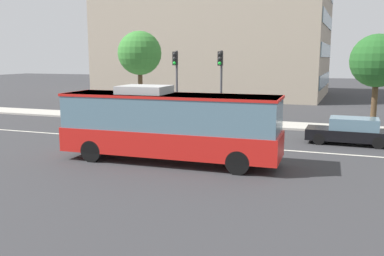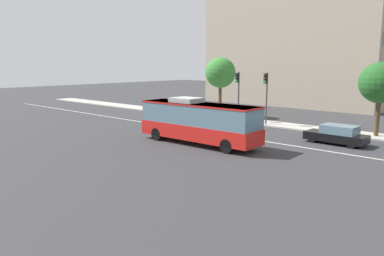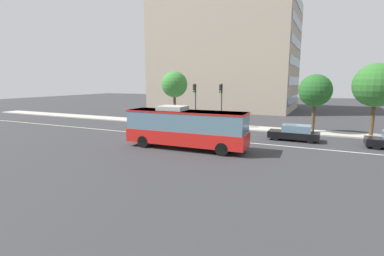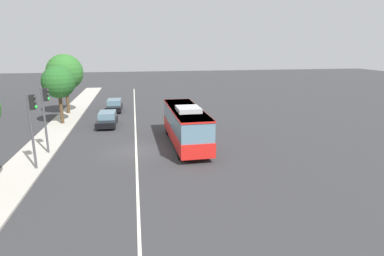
% 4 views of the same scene
% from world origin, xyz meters
% --- Properties ---
extents(ground_plane, '(160.00, 160.00, 0.00)m').
position_xyz_m(ground_plane, '(0.00, 0.00, 0.00)').
color(ground_plane, '#333335').
extents(sidewalk_kerb, '(80.00, 2.85, 0.14)m').
position_xyz_m(sidewalk_kerb, '(0.00, 7.65, 0.07)').
color(sidewalk_kerb, '#B2ADA3').
rests_on(sidewalk_kerb, ground_plane).
extents(lane_centre_line, '(76.00, 0.16, 0.01)m').
position_xyz_m(lane_centre_line, '(0.00, 0.00, 0.01)').
color(lane_centre_line, silver).
rests_on(lane_centre_line, ground_plane).
extents(transit_bus, '(10.06, 2.74, 3.46)m').
position_xyz_m(transit_bus, '(1.03, -4.19, 1.81)').
color(transit_bus, red).
rests_on(transit_bus, ground_plane).
extents(sedan_black_ahead, '(4.54, 1.91, 1.46)m').
position_xyz_m(sedan_black_ahead, '(8.90, 2.83, 0.72)').
color(sedan_black_ahead, black).
rests_on(sedan_black_ahead, ground_plane).
extents(traffic_light_near_corner, '(0.32, 0.62, 5.20)m').
position_xyz_m(traffic_light_near_corner, '(-2.88, 6.53, 3.56)').
color(traffic_light_near_corner, '#47474C').
rests_on(traffic_light_near_corner, ground_plane).
extents(traffic_light_mid_block, '(0.32, 0.62, 5.20)m').
position_xyz_m(traffic_light_mid_block, '(0.43, 6.54, 3.56)').
color(traffic_light_mid_block, '#47474C').
rests_on(traffic_light_mid_block, ground_plane).
extents(street_tree_kerbside_centre, '(3.35, 3.35, 6.20)m').
position_xyz_m(street_tree_kerbside_centre, '(10.35, 7.61, 4.49)').
color(street_tree_kerbside_centre, '#4C3823').
rests_on(street_tree_kerbside_centre, ground_plane).
extents(street_tree_kerbside_right, '(3.44, 3.44, 6.78)m').
position_xyz_m(street_tree_kerbside_right, '(-6.77, 8.61, 5.02)').
color(street_tree_kerbside_right, '#4C3823').
rests_on(street_tree_kerbside_right, ground_plane).
extents(office_block_background, '(27.29, 17.94, 20.40)m').
position_xyz_m(office_block_background, '(-6.91, 30.64, 10.20)').
color(office_block_background, tan).
rests_on(office_block_background, ground_plane).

